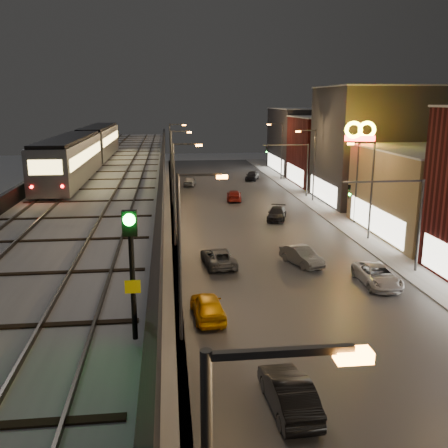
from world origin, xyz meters
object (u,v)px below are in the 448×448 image
rail_signal (131,250)px  car_onc_dark (377,276)px  car_near_white (289,394)px  car_onc_white (277,214)px  subway_train (87,148)px  car_mid_dark (234,196)px  car_far_white (190,181)px  car_mid_silver (218,258)px  car_onc_red (252,176)px  car_taxi (208,307)px  car_onc_silver (302,257)px

rail_signal → car_onc_dark: 26.04m
car_near_white → car_onc_white: (6.77, 33.19, -0.09)m
subway_train → car_mid_dark: size_ratio=7.29×
car_near_white → car_far_white: car_near_white is taller
subway_train → car_near_white: size_ratio=7.19×
car_mid_silver → car_mid_dark: size_ratio=1.06×
car_onc_red → car_taxi: bearing=-83.3°
car_mid_silver → car_onc_red: (9.69, 41.82, 0.07)m
car_onc_dark → rail_signal: bearing=-126.4°
subway_train → car_mid_dark: 22.68m
rail_signal → subway_train: bearing=100.2°
car_taxi → car_mid_silver: bearing=-103.9°
car_mid_dark → car_far_white: 13.33m
car_onc_silver → car_near_white: bearing=-126.5°
car_near_white → car_mid_dark: (3.60, 44.11, -0.10)m
car_onc_silver → car_onc_dark: bearing=-70.1°
car_onc_white → car_onc_silver: bearing=-78.1°
car_near_white → car_onc_silver: 19.00m
car_onc_dark → car_onc_red: size_ratio=1.14×
car_taxi → car_onc_red: 52.53m
car_near_white → car_onc_white: size_ratio=1.00×
rail_signal → car_onc_red: size_ratio=0.77×
car_onc_dark → car_taxi: bearing=-159.8°
car_near_white → car_far_white: size_ratio=1.16×
car_mid_silver → car_onc_white: bearing=-124.3°
car_onc_dark → car_onc_white: size_ratio=1.08×
rail_signal → car_onc_red: (14.32, 66.70, -8.26)m
rail_signal → car_onc_red: rail_signal is taller
car_onc_white → car_mid_silver: bearing=-101.2°
car_near_white → car_onc_silver: (5.44, 18.20, -0.05)m
car_onc_silver → car_taxi: bearing=-151.7°
car_onc_dark → car_onc_red: (-0.79, 47.20, 0.05)m
car_mid_dark → car_onc_white: (3.17, -10.92, 0.01)m
car_onc_white → car_mid_dark: bearing=123.1°
car_mid_dark → car_onc_red: car_onc_red is taller
car_onc_dark → car_onc_red: car_onc_red is taller
car_near_white → car_mid_silver: car_near_white is taller
rail_signal → car_taxi: size_ratio=0.78×
subway_train → car_taxi: bearing=-65.0°
car_onc_white → car_onc_red: size_ratio=1.05×
rail_signal → car_onc_white: (12.38, 39.36, -8.33)m
car_mid_dark → car_far_white: size_ratio=1.14×
car_mid_dark → car_mid_silver: bearing=86.9°
car_mid_dark → car_onc_dark: bearing=108.0°
car_onc_dark → car_far_white: bearing=105.7°
car_taxi → car_onc_dark: bearing=-165.6°
rail_signal → car_mid_silver: (4.63, 24.88, -8.33)m
car_onc_silver → car_far_white: bearing=80.4°
subway_train → car_onc_dark: subway_train is taller
car_onc_red → car_onc_dark: bearing=-69.9°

